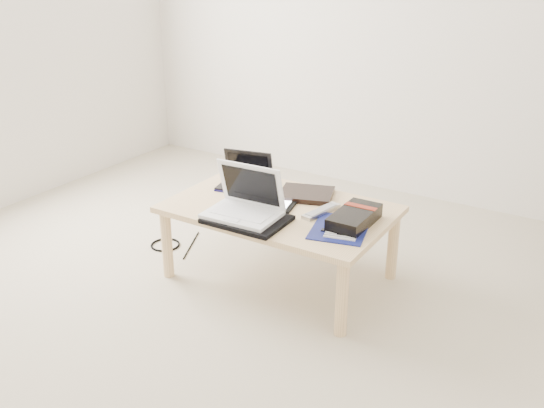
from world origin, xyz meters
The scene contains 13 objects.
ground centered at (0.00, 0.00, 0.00)m, with size 4.00×4.00×0.00m, color beige.
coffee_table centered at (0.05, 0.51, 0.35)m, with size 1.10×0.70×0.40m.
book centered at (0.09, 0.70, 0.41)m, with size 0.33×0.30×0.03m.
netbook centered at (-0.25, 0.65, 0.44)m, with size 0.31×0.25×0.20m.
tablet centered at (-0.01, 0.52, 0.41)m, with size 0.29×0.24×0.01m.
remote centered at (0.26, 0.55, 0.41)m, with size 0.10×0.25×0.02m.
neoprene_sleeve centered at (0.01, 0.28, 0.41)m, with size 0.38×0.27×0.02m, color black.
white_laptop centered at (-0.02, 0.31, 0.47)m, with size 0.35×0.26×0.24m.
motherboard centered at (0.42, 0.43, 0.40)m, with size 0.31×0.36×0.01m.
gpu_box centered at (0.45, 0.51, 0.43)m, with size 0.16×0.31×0.07m.
cable_coil centered at (-0.08, 0.47, 0.41)m, with size 0.10×0.10×0.01m, color black.
floor_cable_coil centered at (-0.70, 0.47, 0.01)m, with size 0.17×0.17×0.01m, color black.
floor_cable_trail centered at (-0.58, 0.55, 0.00)m, with size 0.01×0.01×0.34m, color black.
Camera 1 is at (1.49, -1.88, 1.59)m, focal length 40.00 mm.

